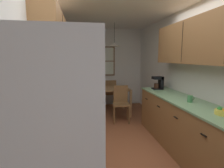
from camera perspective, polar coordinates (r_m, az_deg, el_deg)
name	(u,v)px	position (r m, az deg, el deg)	size (l,w,h in m)	color
ground_plane	(118,136)	(3.90, 1.98, -16.05)	(12.00, 12.00, 0.00)	brown
wall_left	(47,76)	(3.56, -19.78, 2.46)	(0.10, 9.00, 2.55)	silver
wall_right	(182,74)	(4.06, 21.14, 3.04)	(0.10, 9.00, 2.55)	silver
wall_back	(103,67)	(6.18, -2.81, 5.19)	(4.40, 0.10, 2.55)	silver
ceiling_slab	(119,4)	(3.69, 2.20, 23.75)	(4.40, 9.00, 0.08)	white
refrigerator	(51,157)	(1.50, -18.60, -20.89)	(0.74, 0.79, 1.77)	silver
stove_range	(58,158)	(2.33, -16.40, -21.21)	(0.66, 0.61, 1.10)	black
microwave_over_range	(42,48)	(2.06, -21.01, 10.38)	(0.39, 0.63, 0.34)	silver
counter_left	(67,121)	(3.53, -13.89, -11.07)	(0.64, 2.00, 0.90)	olive
upper_cabinets_left	(55,39)	(3.32, -17.33, 13.30)	(0.33, 2.08, 0.74)	olive
counter_right	(193,132)	(3.22, 24.11, -13.47)	(0.64, 3.25, 0.90)	olive
upper_cabinets_right	(211,40)	(3.06, 28.46, 12.13)	(0.33, 2.93, 0.73)	olive
dining_table	(114,92)	(5.22, 0.77, -2.54)	(0.80, 0.89, 0.75)	olive
dining_chair_near	(121,102)	(4.63, 2.81, -5.55)	(0.45, 0.45, 0.90)	brown
dining_chair_far	(110,92)	(5.87, -0.68, -2.59)	(0.40, 0.40, 0.90)	brown
pendant_light	(115,44)	(5.14, 0.80, 12.28)	(0.33, 0.33, 0.64)	black
back_window	(103,61)	(6.10, -2.94, 7.16)	(0.81, 0.05, 0.97)	brown
trash_bin	(83,107)	(4.79, -9.03, -7.26)	(0.30, 0.30, 0.66)	#3F3F42
storage_canister	(61,103)	(2.59, -15.70, -5.71)	(0.11, 0.11, 0.18)	#D84C19
dish_towel	(89,146)	(2.43, -7.19, -18.80)	(0.02, 0.16, 0.24)	silver
coffee_maker	(159,82)	(4.23, 14.41, 0.46)	(0.22, 0.18, 0.29)	black
mug_by_coffeemaker	(190,99)	(3.16, 23.26, -4.29)	(0.12, 0.08, 0.11)	#3F7F4C
fruit_bowl	(224,112)	(2.68, 31.57, -7.39)	(0.21, 0.21, 0.09)	#E5D14C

